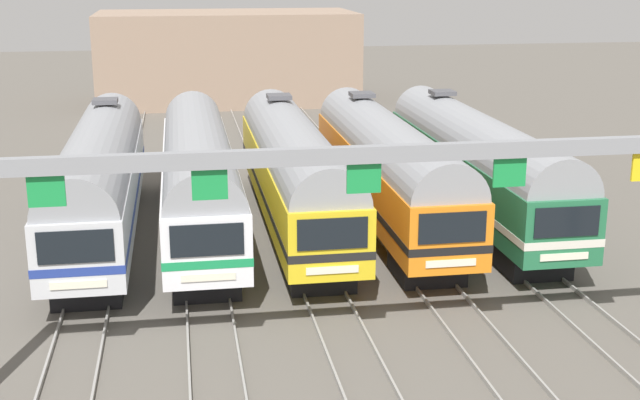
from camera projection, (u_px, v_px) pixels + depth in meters
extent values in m
plane|color=#5B564F|center=(295.00, 230.00, 36.41)|extent=(160.00, 160.00, 0.00)
cube|color=gray|center=(113.00, 151.00, 51.18)|extent=(0.07, 70.00, 0.15)
cube|color=gray|center=(138.00, 150.00, 51.41)|extent=(0.07, 70.00, 0.15)
cube|color=gray|center=(180.00, 149.00, 51.81)|extent=(0.07, 70.00, 0.15)
cube|color=gray|center=(204.00, 148.00, 52.03)|extent=(0.07, 70.00, 0.15)
cube|color=gray|center=(245.00, 147.00, 52.43)|extent=(0.07, 70.00, 0.15)
cube|color=gray|center=(269.00, 146.00, 52.66)|extent=(0.07, 70.00, 0.15)
cube|color=gray|center=(309.00, 145.00, 53.06)|extent=(0.07, 70.00, 0.15)
cube|color=gray|center=(332.00, 144.00, 53.28)|extent=(0.07, 70.00, 0.15)
cube|color=gray|center=(371.00, 143.00, 53.68)|extent=(0.07, 70.00, 0.15)
cube|color=gray|center=(394.00, 142.00, 53.91)|extent=(0.07, 70.00, 0.15)
cube|color=silver|center=(100.00, 187.00, 34.57)|extent=(2.85, 18.00, 2.35)
cube|color=navy|center=(101.00, 196.00, 34.66)|extent=(2.88, 18.02, 0.28)
cylinder|color=gray|center=(98.00, 159.00, 34.25)|extent=(2.74, 17.64, 2.74)
cube|color=black|center=(75.00, 247.00, 25.87)|extent=(2.28, 0.06, 1.03)
cube|color=silver|center=(78.00, 285.00, 26.20)|extent=(1.71, 0.05, 0.24)
cube|color=black|center=(89.00, 282.00, 29.03)|extent=(2.28, 2.60, 1.05)
cube|color=black|center=(113.00, 189.00, 41.01)|extent=(2.28, 2.60, 1.05)
cube|color=#4C4C51|center=(105.00, 101.00, 38.62)|extent=(1.10, 1.10, 0.20)
cube|color=white|center=(199.00, 183.00, 35.19)|extent=(2.85, 18.00, 2.35)
cube|color=#198C4C|center=(199.00, 192.00, 35.28)|extent=(2.88, 18.02, 0.28)
cylinder|color=gray|center=(198.00, 155.00, 34.87)|extent=(2.74, 17.64, 2.74)
cube|color=black|center=(207.00, 240.00, 26.49)|extent=(2.28, 0.06, 1.03)
cube|color=silver|center=(208.00, 277.00, 26.82)|extent=(1.71, 0.05, 0.24)
cube|color=black|center=(206.00, 275.00, 29.66)|extent=(2.28, 2.60, 1.05)
cube|color=black|center=(197.00, 185.00, 41.63)|extent=(2.28, 2.60, 1.05)
cube|color=gold|center=(294.00, 179.00, 35.81)|extent=(2.85, 18.00, 2.35)
cube|color=black|center=(294.00, 188.00, 35.91)|extent=(2.88, 18.02, 0.28)
cylinder|color=gray|center=(294.00, 152.00, 35.50)|extent=(2.74, 17.64, 2.74)
cube|color=black|center=(333.00, 234.00, 27.12)|extent=(2.28, 0.06, 1.03)
cube|color=silver|center=(332.00, 270.00, 27.44)|extent=(1.71, 0.05, 0.24)
cube|color=black|center=(319.00, 269.00, 30.28)|extent=(2.28, 2.60, 1.05)
cube|color=black|center=(277.00, 182.00, 42.26)|extent=(2.28, 2.60, 1.05)
cube|color=#4C4C51|center=(279.00, 97.00, 39.87)|extent=(1.10, 1.10, 0.20)
cube|color=orange|center=(386.00, 176.00, 36.44)|extent=(2.85, 18.00, 2.35)
cube|color=black|center=(386.00, 184.00, 36.53)|extent=(2.88, 18.02, 0.28)
cylinder|color=gray|center=(387.00, 149.00, 36.12)|extent=(2.74, 17.64, 2.74)
cube|color=black|center=(452.00, 228.00, 27.74)|extent=(2.28, 0.06, 1.03)
cube|color=silver|center=(451.00, 263.00, 28.07)|extent=(1.71, 0.05, 0.24)
cube|color=black|center=(427.00, 263.00, 30.91)|extent=(2.28, 2.60, 1.05)
cube|color=black|center=(356.00, 179.00, 42.88)|extent=(2.28, 2.60, 1.05)
cube|color=#4C4C51|center=(362.00, 95.00, 40.50)|extent=(1.10, 1.10, 0.20)
cube|color=#236B42|center=(475.00, 172.00, 37.06)|extent=(2.85, 18.00, 2.35)
cube|color=silver|center=(475.00, 180.00, 37.16)|extent=(2.88, 18.02, 0.28)
cylinder|color=gray|center=(476.00, 145.00, 36.75)|extent=(2.74, 17.64, 2.74)
cube|color=black|center=(567.00, 222.00, 28.36)|extent=(2.28, 0.06, 1.03)
cube|color=silver|center=(564.00, 257.00, 28.69)|extent=(1.71, 0.05, 0.24)
cube|color=black|center=(530.00, 257.00, 31.53)|extent=(2.28, 2.60, 1.05)
cube|color=black|center=(432.00, 176.00, 43.50)|extent=(2.28, 2.60, 1.05)
cube|color=#4C4C51|center=(442.00, 93.00, 41.12)|extent=(1.10, 1.10, 0.20)
cube|color=gray|center=(364.00, 154.00, 21.90)|extent=(20.61, 0.32, 0.44)
cube|color=#198C3F|center=(46.00, 191.00, 20.82)|extent=(0.90, 0.08, 0.80)
cube|color=#198C3F|center=(210.00, 184.00, 21.45)|extent=(0.90, 0.08, 0.80)
cube|color=#198C3F|center=(364.00, 178.00, 22.07)|extent=(0.90, 0.08, 0.80)
cube|color=#198C3F|center=(510.00, 172.00, 22.69)|extent=(0.90, 0.08, 0.80)
cube|color=gray|center=(227.00, 57.00, 69.14)|extent=(20.33, 10.00, 7.16)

